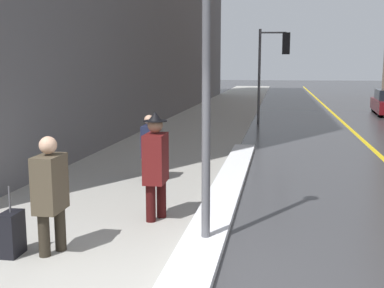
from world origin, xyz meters
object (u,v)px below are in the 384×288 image
(pedestrian_with_shoulder_bag, at_px, (150,145))
(rolling_suitcase, at_px, (12,234))
(traffic_light_near, at_px, (275,56))
(lamp_post, at_px, (207,38))
(pedestrian_in_fedora, at_px, (156,162))
(pedestrian_in_glasses, at_px, (50,190))

(pedestrian_with_shoulder_bag, xyz_separation_m, rolling_suitcase, (-0.69, -4.39, -0.50))
(rolling_suitcase, bearing_deg, traffic_light_near, 167.02)
(lamp_post, height_order, rolling_suitcase, lamp_post)
(pedestrian_in_fedora, bearing_deg, pedestrian_with_shoulder_bag, -163.96)
(lamp_post, xyz_separation_m, pedestrian_in_fedora, (-0.95, 0.92, -1.88))
(pedestrian_with_shoulder_bag, bearing_deg, traffic_light_near, 165.94)
(lamp_post, distance_m, traffic_light_near, 14.62)
(pedestrian_in_glasses, xyz_separation_m, pedestrian_with_shoulder_bag, (0.20, 4.22, -0.08))
(rolling_suitcase, bearing_deg, lamp_post, 108.56)
(pedestrian_in_fedora, bearing_deg, traffic_light_near, 171.59)
(pedestrian_in_glasses, height_order, pedestrian_in_fedora, pedestrian_in_fedora)
(pedestrian_in_glasses, relative_size, rolling_suitcase, 1.68)
(rolling_suitcase, bearing_deg, pedestrian_in_fedora, 139.02)
(traffic_light_near, xyz_separation_m, pedestrian_in_glasses, (-2.71, -15.33, -2.02))
(traffic_light_near, distance_m, pedestrian_in_fedora, 13.93)
(lamp_post, bearing_deg, rolling_suitcase, -160.15)
(traffic_light_near, distance_m, pedestrian_in_glasses, 15.69)
(pedestrian_in_fedora, height_order, rolling_suitcase, pedestrian_in_fedora)
(pedestrian_in_fedora, height_order, pedestrian_with_shoulder_bag, pedestrian_in_fedora)
(pedestrian_with_shoulder_bag, height_order, rolling_suitcase, pedestrian_with_shoulder_bag)
(pedestrian_in_glasses, relative_size, pedestrian_in_fedora, 0.90)
(lamp_post, relative_size, pedestrian_in_glasses, 2.98)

